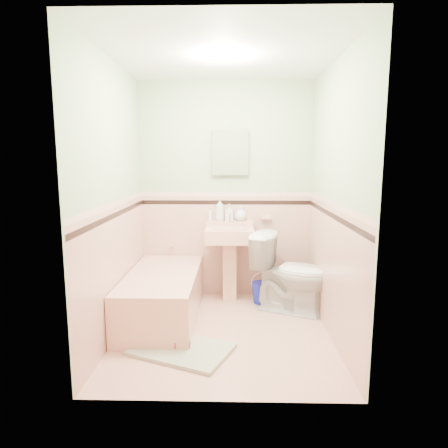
{
  "coord_description": "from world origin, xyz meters",
  "views": [
    {
      "loc": [
        0.09,
        -3.57,
        1.62
      ],
      "look_at": [
        0.0,
        0.25,
        1.0
      ],
      "focal_mm": 32.06,
      "sensor_mm": 36.0,
      "label": 1
    }
  ],
  "objects_px": {
    "soap_bottle_right": "(241,213)",
    "shoe": "(182,344)",
    "sink": "(230,265)",
    "medicine_cabinet": "(230,152)",
    "soap_bottle_left": "(220,209)",
    "toilet": "(292,273)",
    "soap_bottle_mid": "(229,212)",
    "bathtub": "(163,297)",
    "bucket": "(262,293)"
  },
  "relations": [
    {
      "from": "sink",
      "to": "toilet",
      "type": "height_order",
      "value": "sink"
    },
    {
      "from": "medicine_cabinet",
      "to": "bucket",
      "type": "relative_size",
      "value": 1.88
    },
    {
      "from": "toilet",
      "to": "bathtub",
      "type": "bearing_deg",
      "value": 123.01
    },
    {
      "from": "bucket",
      "to": "toilet",
      "type": "bearing_deg",
      "value": -39.35
    },
    {
      "from": "soap_bottle_mid",
      "to": "toilet",
      "type": "xyz_separation_m",
      "value": [
        0.67,
        -0.48,
        -0.59
      ]
    },
    {
      "from": "bathtub",
      "to": "bucket",
      "type": "distance_m",
      "value": 1.15
    },
    {
      "from": "soap_bottle_left",
      "to": "bathtub",
      "type": "bearing_deg",
      "value": -128.36
    },
    {
      "from": "bathtub",
      "to": "medicine_cabinet",
      "type": "xyz_separation_m",
      "value": [
        0.68,
        0.74,
        1.47
      ]
    },
    {
      "from": "bathtub",
      "to": "sink",
      "type": "xyz_separation_m",
      "value": [
        0.68,
        0.53,
        0.2
      ]
    },
    {
      "from": "medicine_cabinet",
      "to": "soap_bottle_right",
      "type": "xyz_separation_m",
      "value": [
        0.13,
        -0.03,
        -0.7
      ]
    },
    {
      "from": "medicine_cabinet",
      "to": "soap_bottle_right",
      "type": "bearing_deg",
      "value": -13.39
    },
    {
      "from": "sink",
      "to": "medicine_cabinet",
      "type": "height_order",
      "value": "medicine_cabinet"
    },
    {
      "from": "soap_bottle_left",
      "to": "soap_bottle_mid",
      "type": "xyz_separation_m",
      "value": [
        0.11,
        0.0,
        -0.03
      ]
    },
    {
      "from": "medicine_cabinet",
      "to": "sink",
      "type": "bearing_deg",
      "value": -90.0
    },
    {
      "from": "soap_bottle_mid",
      "to": "soap_bottle_right",
      "type": "distance_m",
      "value": 0.14
    },
    {
      "from": "bathtub",
      "to": "sink",
      "type": "relative_size",
      "value": 1.75
    },
    {
      "from": "soap_bottle_right",
      "to": "soap_bottle_left",
      "type": "bearing_deg",
      "value": 180.0
    },
    {
      "from": "soap_bottle_right",
      "to": "shoe",
      "type": "distance_m",
      "value": 1.78
    },
    {
      "from": "medicine_cabinet",
      "to": "soap_bottle_left",
      "type": "distance_m",
      "value": 0.67
    },
    {
      "from": "soap_bottle_left",
      "to": "soap_bottle_right",
      "type": "relative_size",
      "value": 1.51
    },
    {
      "from": "soap_bottle_right",
      "to": "soap_bottle_mid",
      "type": "bearing_deg",
      "value": 180.0
    },
    {
      "from": "soap_bottle_left",
      "to": "shoe",
      "type": "relative_size",
      "value": 1.92
    },
    {
      "from": "sink",
      "to": "soap_bottle_left",
      "type": "relative_size",
      "value": 3.25
    },
    {
      "from": "sink",
      "to": "soap_bottle_mid",
      "type": "distance_m",
      "value": 0.61
    },
    {
      "from": "soap_bottle_mid",
      "to": "bucket",
      "type": "distance_m",
      "value": 1.0
    },
    {
      "from": "bathtub",
      "to": "sink",
      "type": "height_order",
      "value": "sink"
    },
    {
      "from": "bathtub",
      "to": "shoe",
      "type": "height_order",
      "value": "bathtub"
    },
    {
      "from": "toilet",
      "to": "sink",
      "type": "bearing_deg",
      "value": 88.94
    },
    {
      "from": "bucket",
      "to": "shoe",
      "type": "bearing_deg",
      "value": -122.86
    },
    {
      "from": "soap_bottle_right",
      "to": "shoe",
      "type": "height_order",
      "value": "soap_bottle_right"
    },
    {
      "from": "toilet",
      "to": "bucket",
      "type": "bearing_deg",
      "value": 74.09
    },
    {
      "from": "medicine_cabinet",
      "to": "shoe",
      "type": "relative_size",
      "value": 3.24
    },
    {
      "from": "sink",
      "to": "shoe",
      "type": "distance_m",
      "value": 1.35
    },
    {
      "from": "medicine_cabinet",
      "to": "bucket",
      "type": "bearing_deg",
      "value": -36.22
    },
    {
      "from": "medicine_cabinet",
      "to": "shoe",
      "type": "bearing_deg",
      "value": -105.18
    },
    {
      "from": "sink",
      "to": "toilet",
      "type": "xyz_separation_m",
      "value": [
        0.67,
        -0.3,
        -0.01
      ]
    },
    {
      "from": "bucket",
      "to": "medicine_cabinet",
      "type": "bearing_deg",
      "value": 143.78
    },
    {
      "from": "sink",
      "to": "bathtub",
      "type": "bearing_deg",
      "value": -142.07
    },
    {
      "from": "medicine_cabinet",
      "to": "shoe",
      "type": "xyz_separation_m",
      "value": [
        -0.39,
        -1.45,
        -1.64
      ]
    },
    {
      "from": "bucket",
      "to": "soap_bottle_left",
      "type": "bearing_deg",
      "value": 153.75
    },
    {
      "from": "sink",
      "to": "toilet",
      "type": "distance_m",
      "value": 0.73
    },
    {
      "from": "soap_bottle_right",
      "to": "shoe",
      "type": "relative_size",
      "value": 1.27
    },
    {
      "from": "soap_bottle_left",
      "to": "soap_bottle_right",
      "type": "xyz_separation_m",
      "value": [
        0.24,
        0.0,
        -0.04
      ]
    },
    {
      "from": "sink",
      "to": "soap_bottle_left",
      "type": "height_order",
      "value": "soap_bottle_left"
    },
    {
      "from": "medicine_cabinet",
      "to": "soap_bottle_mid",
      "type": "distance_m",
      "value": 0.69
    },
    {
      "from": "sink",
      "to": "soap_bottle_right",
      "type": "xyz_separation_m",
      "value": [
        0.13,
        0.18,
        0.57
      ]
    },
    {
      "from": "toilet",
      "to": "shoe",
      "type": "height_order",
      "value": "toilet"
    },
    {
      "from": "medicine_cabinet",
      "to": "shoe",
      "type": "distance_m",
      "value": 2.22
    },
    {
      "from": "soap_bottle_left",
      "to": "soap_bottle_right",
      "type": "height_order",
      "value": "soap_bottle_left"
    },
    {
      "from": "bathtub",
      "to": "shoe",
      "type": "distance_m",
      "value": 0.78
    }
  ]
}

